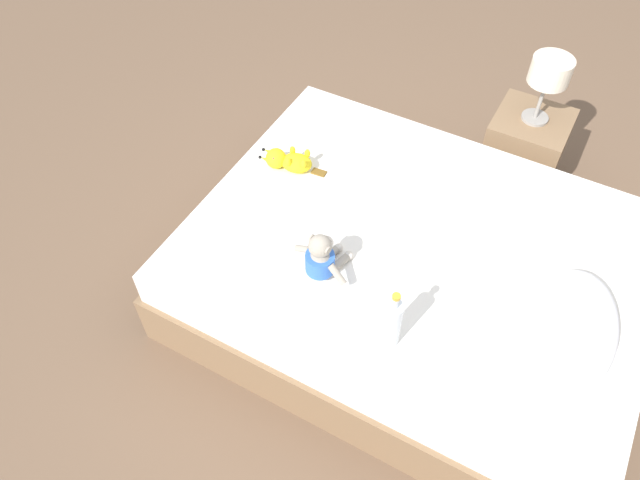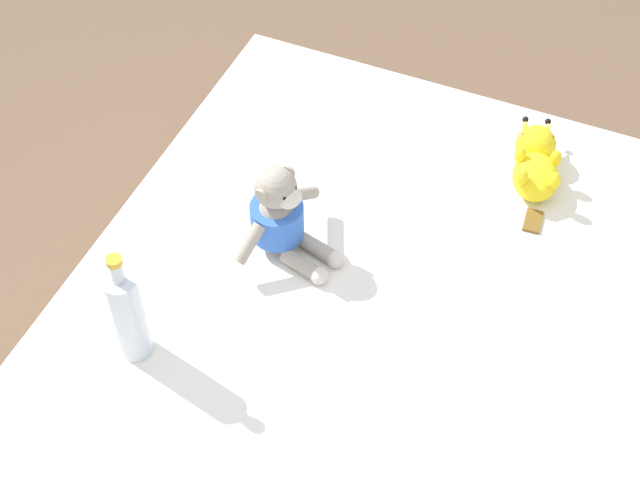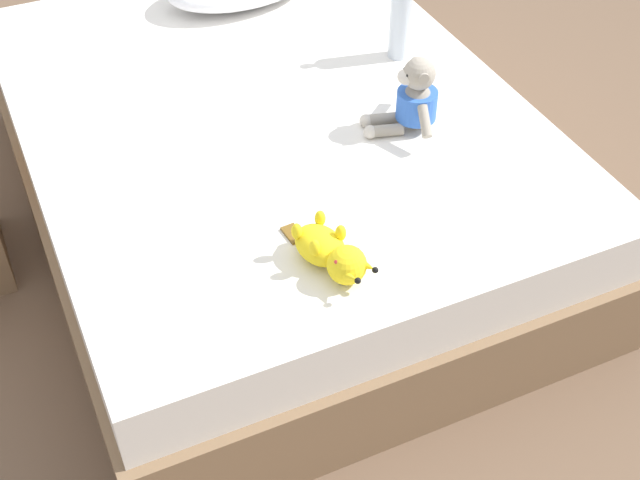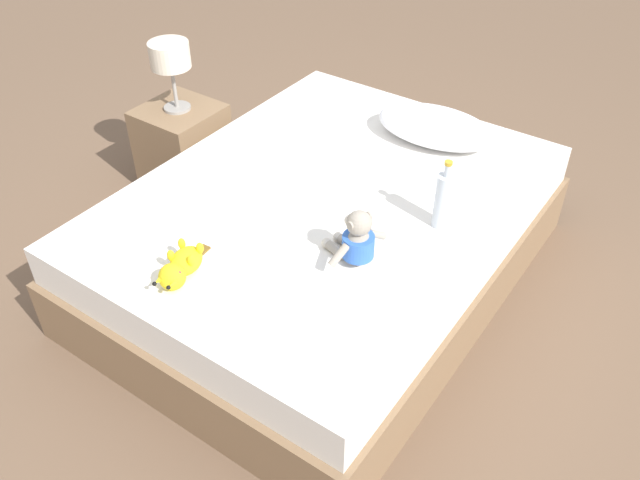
{
  "view_description": "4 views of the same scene",
  "coord_description": "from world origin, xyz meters",
  "px_view_note": "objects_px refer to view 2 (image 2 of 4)",
  "views": [
    {
      "loc": [
        1.69,
        0.43,
        2.54
      ],
      "look_at": [
        0.27,
        -0.35,
        0.58
      ],
      "focal_mm": 34.23,
      "sensor_mm": 36.0,
      "label": 1
    },
    {
      "loc": [
        -0.29,
        0.95,
        2.15
      ],
      "look_at": [
        0.25,
        -0.3,
        0.54
      ],
      "focal_mm": 52.91,
      "sensor_mm": 36.0,
      "label": 2
    },
    {
      "loc": [
        -0.79,
        -2.13,
        1.98
      ],
      "look_at": [
        -0.14,
        -0.71,
        0.54
      ],
      "focal_mm": 47.91,
      "sensor_mm": 36.0,
      "label": 3
    },
    {
      "loc": [
        1.34,
        -1.96,
        2.13
      ],
      "look_at": [
        0.23,
        -0.36,
        0.56
      ],
      "focal_mm": 37.48,
      "sensor_mm": 36.0,
      "label": 4
    }
  ],
  "objects_px": {
    "glass_bottle": "(128,314)",
    "bed": "(369,456)",
    "plush_monkey": "(281,217)",
    "plush_yellow_creature": "(536,162)"
  },
  "relations": [
    {
      "from": "plush_yellow_creature",
      "to": "glass_bottle",
      "type": "height_order",
      "value": "glass_bottle"
    },
    {
      "from": "plush_yellow_creature",
      "to": "glass_bottle",
      "type": "bearing_deg",
      "value": 52.5
    },
    {
      "from": "plush_monkey",
      "to": "plush_yellow_creature",
      "type": "bearing_deg",
      "value": -136.85
    },
    {
      "from": "plush_monkey",
      "to": "plush_yellow_creature",
      "type": "relative_size",
      "value": 0.88
    },
    {
      "from": "plush_monkey",
      "to": "glass_bottle",
      "type": "height_order",
      "value": "glass_bottle"
    },
    {
      "from": "glass_bottle",
      "to": "bed",
      "type": "bearing_deg",
      "value": -170.75
    },
    {
      "from": "plush_monkey",
      "to": "plush_yellow_creature",
      "type": "xyz_separation_m",
      "value": [
        -0.48,
        -0.45,
        -0.05
      ]
    },
    {
      "from": "plush_monkey",
      "to": "plush_yellow_creature",
      "type": "height_order",
      "value": "plush_monkey"
    },
    {
      "from": "bed",
      "to": "glass_bottle",
      "type": "distance_m",
      "value": 0.63
    },
    {
      "from": "plush_monkey",
      "to": "glass_bottle",
      "type": "distance_m",
      "value": 0.42
    }
  ]
}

